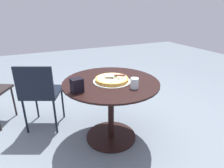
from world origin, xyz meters
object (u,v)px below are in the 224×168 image
Objects in this scene: pizza_on_tray at (112,80)px; patio_chair_far at (40,91)px; drinking_cup at (134,83)px; napkin_dispenser at (77,85)px; patio_table at (111,98)px; pizza_server at (115,76)px.

patio_chair_far reaches higher than pizza_on_tray.
drinking_cup is 0.77× the size of napkin_dispenser.
patio_table is 0.84m from patio_chair_far.
drinking_cup is (0.09, -0.24, -0.01)m from pizza_server.
patio_table is 7.76× the size of napkin_dispenser.
pizza_on_tray is at bearing -20.79° from patio_table.
drinking_cup is at bearing -62.45° from patio_table.
pizza_server is at bearing -10.00° from patio_table.
patio_chair_far is at bearing 143.54° from pizza_on_tray.
patio_table is 0.26m from pizza_server.
drinking_cup is at bearing -69.54° from pizza_server.
pizza_server is 0.26m from drinking_cup.
patio_table is 4.85× the size of pizza_server.
pizza_server is 0.25× the size of patio_chair_far.
napkin_dispenser reaches higher than patio_table.
napkin_dispenser is (-0.38, -0.11, 0.26)m from patio_table.
drinking_cup reaches higher than patio_table.
pizza_on_tray is at bearing 116.03° from drinking_cup.
drinking_cup is 0.12× the size of patio_chair_far.
pizza_on_tray reaches higher than patio_table.
pizza_server is (0.03, -0.00, 0.04)m from pizza_on_tray.
napkin_dispenser reaches higher than drinking_cup.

